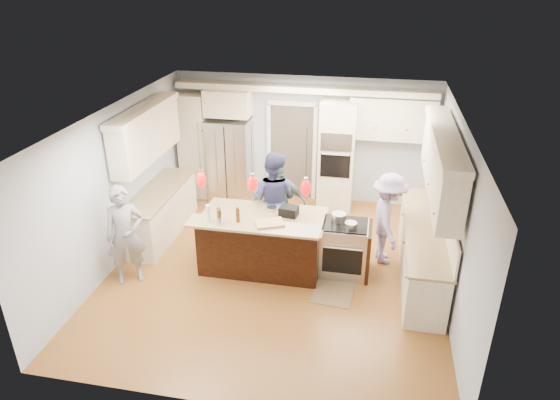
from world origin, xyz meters
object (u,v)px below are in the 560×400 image
Objects in this scene: kitchen_island at (263,241)px; person_far_left at (273,199)px; person_bar_end at (125,235)px; island_range at (346,248)px; refrigerator at (230,160)px.

kitchen_island is 1.16× the size of person_far_left.
person_far_left is at bearing 7.01° from person_bar_end.
island_range is 3.60m from person_bar_end.
person_far_left is (1.33, -1.79, 0.00)m from refrigerator.
island_range is (1.41, 0.08, -0.03)m from kitchen_island.
person_far_left is at bearing -53.37° from refrigerator.
refrigerator is 3.49m from person_bar_end.
person_bar_end is (-2.05, -0.84, 0.36)m from kitchen_island.
person_far_left reaches higher than person_bar_end.
kitchen_island is 2.25m from person_bar_end.
person_bar_end is at bearing -165.13° from island_range.
refrigerator is at bearing 46.69° from person_bar_end.
island_range is at bearing -16.04° from person_bar_end.
kitchen_island is 1.25× the size of person_bar_end.
person_bar_end is at bearing -157.67° from kitchen_island.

